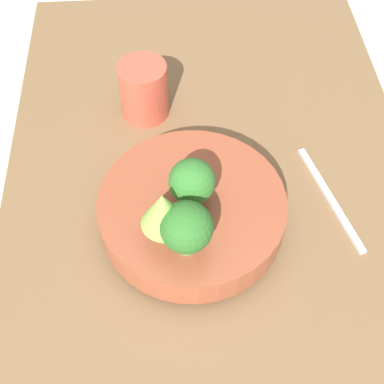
% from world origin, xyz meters
% --- Properties ---
extents(ground_plane, '(6.00, 6.00, 0.00)m').
position_xyz_m(ground_plane, '(0.00, 0.00, 0.00)').
color(ground_plane, beige).
extents(table, '(1.05, 0.63, 0.04)m').
position_xyz_m(table, '(0.00, 0.00, 0.02)').
color(table, brown).
rests_on(table, ground_plane).
extents(bowl, '(0.26, 0.26, 0.06)m').
position_xyz_m(bowl, '(-0.03, 0.04, 0.08)').
color(bowl, brown).
rests_on(bowl, table).
extents(romanesco_piece_far, '(0.06, 0.06, 0.09)m').
position_xyz_m(romanesco_piece_far, '(-0.09, 0.07, 0.17)').
color(romanesco_piece_far, '#609347').
rests_on(romanesco_piece_far, bowl).
extents(broccoli_floret_left, '(0.07, 0.07, 0.08)m').
position_xyz_m(broccoli_floret_left, '(-0.10, 0.05, 0.15)').
color(broccoli_floret_left, '#609347').
rests_on(broccoli_floret_left, bowl).
extents(broccoli_floret_center, '(0.06, 0.06, 0.07)m').
position_xyz_m(broccoli_floret_center, '(-0.03, 0.04, 0.15)').
color(broccoli_floret_center, '#7AB256').
rests_on(broccoli_floret_center, bowl).
extents(cup, '(0.08, 0.08, 0.10)m').
position_xyz_m(cup, '(0.20, 0.10, 0.09)').
color(cup, '#C64C38').
rests_on(cup, table).
extents(fork, '(0.19, 0.06, 0.01)m').
position_xyz_m(fork, '(0.00, -0.17, 0.05)').
color(fork, silver).
rests_on(fork, table).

